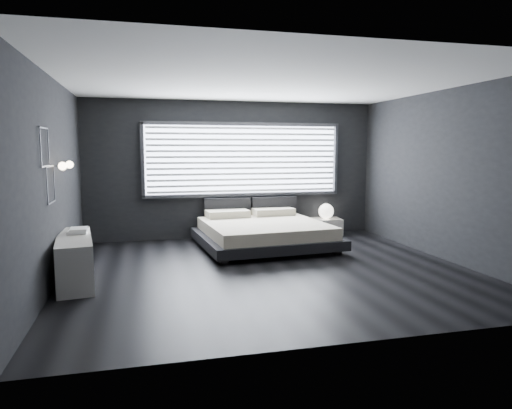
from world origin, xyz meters
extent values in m
plane|color=black|center=(0.00, 0.00, 0.00)|extent=(6.00, 6.00, 0.00)
plane|color=white|center=(0.00, 0.00, 2.80)|extent=(6.00, 6.00, 0.00)
cube|color=black|center=(0.00, 2.75, 1.40)|extent=(6.00, 0.04, 2.80)
cube|color=black|center=(0.00, -2.75, 1.40)|extent=(6.00, 0.04, 2.80)
cube|color=black|center=(-3.00, 0.00, 1.40)|extent=(0.04, 5.50, 2.80)
cube|color=black|center=(3.00, 0.00, 1.40)|extent=(0.04, 5.50, 2.80)
cube|color=white|center=(0.20, 2.73, 1.61)|extent=(4.00, 0.02, 1.38)
cube|color=#47474C|center=(-1.84, 2.70, 1.61)|extent=(0.06, 0.08, 1.48)
cube|color=#47474C|center=(2.24, 2.70, 1.61)|extent=(0.06, 0.08, 1.48)
cube|color=#47474C|center=(0.20, 2.70, 2.34)|extent=(4.14, 0.08, 0.06)
cube|color=#47474C|center=(0.20, 2.70, 0.88)|extent=(4.14, 0.08, 0.06)
cube|color=silver|center=(0.20, 2.67, 1.61)|extent=(3.94, 0.03, 1.32)
cube|color=black|center=(-0.17, 2.64, 0.57)|extent=(0.96, 0.16, 0.52)
cube|color=black|center=(0.83, 2.64, 0.57)|extent=(0.96, 0.16, 0.52)
cylinder|color=silver|center=(-2.95, 0.05, 1.60)|extent=(0.10, 0.02, 0.02)
sphere|color=#FFE5B7|center=(-2.88, 0.05, 1.60)|extent=(0.11, 0.11, 0.11)
cylinder|color=silver|center=(-2.95, 0.65, 1.60)|extent=(0.10, 0.02, 0.02)
sphere|color=#FFE5B7|center=(-2.88, 0.65, 1.60)|extent=(0.11, 0.11, 0.11)
cube|color=#47474C|center=(-2.98, -0.55, 2.08)|extent=(0.01, 0.46, 0.02)
cube|color=#47474C|center=(-2.98, -0.55, 1.62)|extent=(0.01, 0.46, 0.02)
cube|color=#47474C|center=(-2.98, -0.32, 1.85)|extent=(0.01, 0.02, 0.46)
cube|color=#47474C|center=(-2.98, -0.78, 1.85)|extent=(0.01, 0.02, 0.46)
cube|color=#47474C|center=(-2.98, -0.30, 1.61)|extent=(0.01, 0.46, 0.02)
cube|color=#47474C|center=(-2.98, -0.30, 1.15)|extent=(0.01, 0.46, 0.02)
cube|color=#47474C|center=(-2.98, -0.07, 1.38)|extent=(0.01, 0.02, 0.46)
cube|color=#47474C|center=(-2.98, -0.53, 1.38)|extent=(0.01, 0.02, 0.46)
cube|color=black|center=(-0.61, 0.56, 0.04)|extent=(0.14, 0.14, 0.09)
cube|color=black|center=(1.43, 0.72, 0.04)|extent=(0.14, 0.14, 0.09)
cube|color=black|center=(-0.76, 2.38, 0.04)|extent=(0.14, 0.14, 0.09)
cube|color=black|center=(1.28, 2.54, 0.04)|extent=(0.14, 0.14, 0.09)
cube|color=black|center=(0.33, 1.55, 0.17)|extent=(2.54, 2.44, 0.17)
cube|color=beige|center=(0.33, 1.55, 0.37)|extent=(2.27, 2.27, 0.22)
cube|color=#BEB79D|center=(-0.22, 2.35, 0.54)|extent=(0.87, 0.52, 0.14)
cube|color=#BEB79D|center=(0.75, 2.43, 0.54)|extent=(0.87, 0.52, 0.14)
cube|color=silver|center=(1.97, 2.50, 0.17)|extent=(0.63, 0.54, 0.35)
sphere|color=white|center=(1.95, 2.48, 0.51)|extent=(0.32, 0.32, 0.32)
cube|color=silver|center=(-2.78, 0.03, 0.32)|extent=(0.65, 1.65, 0.64)
cube|color=#47474C|center=(-2.56, 0.06, 0.32)|extent=(0.22, 1.57, 0.62)
cube|color=white|center=(-2.75, 0.29, 0.66)|extent=(0.28, 0.36, 0.04)
cube|color=white|center=(-2.74, 0.27, 0.70)|extent=(0.25, 0.32, 0.03)
camera|label=1|loc=(-1.82, -6.54, 1.83)|focal=32.00mm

